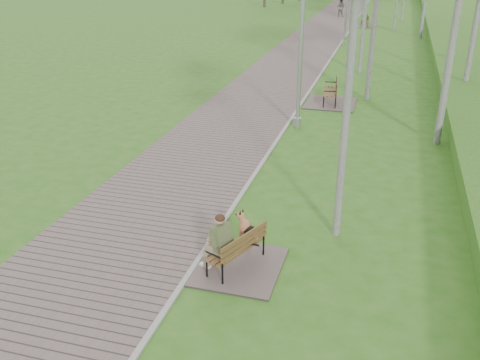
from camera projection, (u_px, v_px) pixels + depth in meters
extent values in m
plane|color=#2F6818|center=(272.00, 148.00, 15.80)|extent=(120.00, 120.00, 0.00)
cube|color=#685954|center=(319.00, 34.00, 35.09)|extent=(3.50, 67.00, 0.04)
cube|color=#999993|center=(346.00, 35.00, 34.65)|extent=(0.10, 67.00, 0.05)
cube|color=#685954|center=(238.00, 266.00, 10.02)|extent=(1.58, 1.75, 0.04)
cube|color=brown|center=(236.00, 249.00, 9.88)|extent=(0.86, 1.37, 0.04)
cube|color=brown|center=(245.00, 241.00, 9.66)|extent=(0.53, 1.23, 0.29)
cube|color=#685954|center=(330.00, 103.00, 20.11)|extent=(1.83, 2.04, 0.04)
cube|color=brown|center=(330.00, 92.00, 19.95)|extent=(0.62, 1.57, 0.04)
cube|color=brown|center=(337.00, 85.00, 19.80)|extent=(0.20, 1.52, 0.34)
cube|color=#685954|center=(365.00, 26.00, 38.34)|extent=(1.62, 1.80, 0.04)
cube|color=brown|center=(365.00, 21.00, 38.20)|extent=(0.57, 1.39, 0.04)
cube|color=brown|center=(368.00, 17.00, 38.07)|extent=(0.20, 1.34, 0.30)
cylinder|color=#A2A4AA|center=(297.00, 123.00, 17.45)|extent=(0.23, 0.23, 0.34)
cylinder|color=#A2A4AA|center=(301.00, 39.00, 16.35)|extent=(0.14, 0.14, 5.73)
cylinder|color=#A2A4AA|center=(344.00, 43.00, 31.27)|extent=(0.18, 0.18, 0.27)
cylinder|color=#A2A4AA|center=(347.00, 6.00, 30.41)|extent=(0.11, 0.11, 4.49)
cylinder|color=#A2A4AA|center=(362.00, 14.00, 43.82)|extent=(0.19, 0.19, 0.28)
imported|color=gray|center=(340.00, 7.00, 42.82)|extent=(0.84, 0.73, 1.49)
cylinder|color=silver|center=(354.00, 23.00, 9.41)|extent=(0.18, 0.18, 8.54)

